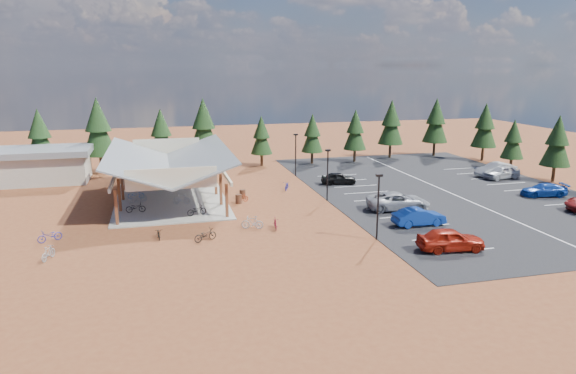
{
  "coord_description": "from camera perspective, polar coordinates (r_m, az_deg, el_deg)",
  "views": [
    {
      "loc": [
        -10.87,
        -44.68,
        13.07
      ],
      "look_at": [
        0.94,
        1.77,
        1.68
      ],
      "focal_mm": 32.0,
      "sensor_mm": 36.0,
      "label": 1
    }
  ],
  "objects": [
    {
      "name": "ground",
      "position": [
        47.8,
        -0.57,
        -2.5
      ],
      "size": [
        140.0,
        140.0,
        0.0
      ],
      "primitive_type": "plane",
      "color": "brown",
      "rests_on": "ground"
    },
    {
      "name": "asphalt_lot",
      "position": [
        57.5,
        16.9,
        -0.34
      ],
      "size": [
        27.0,
        44.0,
        0.04
      ],
      "primitive_type": "cube",
      "color": "black",
      "rests_on": "ground"
    },
    {
      "name": "concrete_pad",
      "position": [
        53.3,
        -12.89,
        -1.12
      ],
      "size": [
        10.6,
        18.6,
        0.1
      ],
      "primitive_type": "cube",
      "color": "gray",
      "rests_on": "ground"
    },
    {
      "name": "bike_pavilion",
      "position": [
        52.51,
        -13.1,
        2.88
      ],
      "size": [
        11.65,
        19.4,
        4.97
      ],
      "color": "#5A2319",
      "rests_on": "concrete_pad"
    },
    {
      "name": "outbuilding",
      "position": [
        64.99,
        -25.71,
        2.25
      ],
      "size": [
        11.0,
        7.0,
        3.9
      ],
      "color": "#ADA593",
      "rests_on": "ground"
    },
    {
      "name": "lamp_post_0",
      "position": [
        39.45,
        9.98,
        -1.66
      ],
      "size": [
        0.5,
        0.25,
        5.14
      ],
      "color": "black",
      "rests_on": "ground"
    },
    {
      "name": "lamp_post_1",
      "position": [
        50.33,
        4.42,
        1.76
      ],
      "size": [
        0.5,
        0.25,
        5.14
      ],
      "color": "black",
      "rests_on": "ground"
    },
    {
      "name": "lamp_post_2",
      "position": [
        61.62,
        0.86,
        3.94
      ],
      "size": [
        0.5,
        0.25,
        5.14
      ],
      "color": "black",
      "rests_on": "ground"
    },
    {
      "name": "trash_bin_0",
      "position": [
        49.96,
        -5.52,
        -1.33
      ],
      "size": [
        0.6,
        0.6,
        0.9
      ],
      "primitive_type": "cylinder",
      "color": "#482919",
      "rests_on": "ground"
    },
    {
      "name": "trash_bin_1",
      "position": [
        51.83,
        -5.07,
        -0.78
      ],
      "size": [
        0.6,
        0.6,
        0.9
      ],
      "primitive_type": "cylinder",
      "color": "#482919",
      "rests_on": "ground"
    },
    {
      "name": "pine_0",
      "position": [
        69.18,
        -25.89,
        5.27
      ],
      "size": [
        3.47,
        3.47,
        8.07
      ],
      "color": "#382314",
      "rests_on": "ground"
    },
    {
      "name": "pine_1",
      "position": [
        67.2,
        -20.35,
        6.25
      ],
      "size": [
        4.01,
        4.01,
        9.35
      ],
      "color": "#382314",
      "rests_on": "ground"
    },
    {
      "name": "pine_2",
      "position": [
        67.12,
        -13.92,
        5.88
      ],
      "size": [
        3.36,
        3.36,
        7.83
      ],
      "color": "#382314",
      "rests_on": "ground"
    },
    {
      "name": "pine_3",
      "position": [
        68.2,
        -9.36,
        6.82
      ],
      "size": [
        3.87,
        3.87,
        9.01
      ],
      "color": "#382314",
      "rests_on": "ground"
    },
    {
      "name": "pine_4",
      "position": [
        68.02,
        -2.97,
        5.75
      ],
      "size": [
        2.87,
        2.87,
        6.69
      ],
      "color": "#382314",
      "rests_on": "ground"
    },
    {
      "name": "pine_5",
      "position": [
        69.46,
        2.72,
        5.97
      ],
      "size": [
        2.92,
        2.92,
        6.79
      ],
      "color": "#382314",
      "rests_on": "ground"
    },
    {
      "name": "pine_6",
      "position": [
        71.38,
        7.48,
        6.3
      ],
      "size": [
        3.11,
        3.11,
        7.26
      ],
      "color": "#382314",
      "rests_on": "ground"
    },
    {
      "name": "pine_7",
      "position": [
        75.41,
        11.4,
        7.04
      ],
      "size": [
        3.59,
        3.59,
        8.35
      ],
      "color": "#382314",
      "rests_on": "ground"
    },
    {
      "name": "pine_8",
      "position": [
        78.63,
        16.11,
        7.09
      ],
      "size": [
        3.64,
        3.64,
        8.49
      ],
      "color": "#382314",
      "rests_on": "ground"
    },
    {
      "name": "pine_11",
      "position": [
        65.97,
        27.74,
        4.52
      ],
      "size": [
        3.29,
        3.29,
        7.66
      ],
      "color": "#382314",
      "rests_on": "ground"
    },
    {
      "name": "pine_12",
      "position": [
        70.82,
        23.75,
        4.87
      ],
      "size": [
        2.8,
        2.8,
        6.53
      ],
      "color": "#382314",
      "rests_on": "ground"
    },
    {
      "name": "pine_13",
      "position": [
        76.81,
        21.04,
        6.39
      ],
      "size": [
        3.46,
        3.46,
        8.06
      ],
      "color": "#382314",
      "rests_on": "ground"
    },
    {
      "name": "bike_0",
      "position": [
        48.39,
        -16.58,
        -2.19
      ],
      "size": [
        1.75,
        0.68,
        0.91
      ],
      "primitive_type": "imported",
      "rotation": [
        0.0,
        0.0,
        1.53
      ],
      "color": "black",
      "rests_on": "concrete_pad"
    },
    {
      "name": "bike_1",
      "position": [
        51.8,
        -16.39,
        -1.07
      ],
      "size": [
        1.88,
        0.96,
        1.09
      ],
      "primitive_type": "imported",
      "rotation": [
        0.0,
        0.0,
        1.83
      ],
      "color": "gray",
      "rests_on": "concrete_pad"
    },
    {
      "name": "bike_2",
      "position": [
        53.37,
        -16.54,
        -0.79
      ],
      "size": [
        1.61,
        0.57,
        0.85
      ],
      "primitive_type": "imported",
      "rotation": [
        0.0,
        0.0,
        1.57
      ],
      "color": "#285D9E",
      "rests_on": "concrete_pad"
    },
    {
      "name": "bike_3",
      "position": [
        57.39,
        -14.87,
        0.33
      ],
      "size": [
        1.55,
        0.47,
        0.93
      ],
      "primitive_type": "imported",
      "rotation": [
        0.0,
        0.0,
        1.55
      ],
      "color": "#9F2715",
      "rests_on": "concrete_pad"
    },
    {
      "name": "bike_4",
      "position": [
        46.21,
        -10.11,
        -2.55
      ],
      "size": [
        1.88,
        1.12,
        0.93
      ],
      "primitive_type": "imported",
      "rotation": [
        0.0,
        0.0,
        1.87
      ],
      "color": "black",
      "rests_on": "concrete_pad"
    },
    {
      "name": "bike_5",
      "position": [
        50.22,
        -11.77,
        -1.29
      ],
      "size": [
        1.75,
        0.94,
        1.01
      ],
      "primitive_type": "imported",
      "rotation": [
        0.0,
        0.0,
        1.28
      ],
      "color": "#9B9FA3",
      "rests_on": "concrete_pad"
    },
    {
      "name": "bike_6",
      "position": [
        56.89,
        -12.19,
        0.34
      ],
      "size": [
        1.72,
        0.68,
        0.89
      ],
      "primitive_type": "imported",
      "rotation": [
        0.0,
        0.0,
        1.52
      ],
      "color": "navy",
      "rests_on": "concrete_pad"
    },
    {
      "name": "bike_7",
      "position": [
        57.6,
        -9.66,
        0.64
      ],
      "size": [
        1.63,
        0.75,
        0.95
      ],
      "primitive_type": "imported",
      "rotation": [
        0.0,
        0.0,
        1.77
      ],
      "color": "maroon",
      "rests_on": "concrete_pad"
    },
    {
      "name": "bike_8",
      "position": [
        41.03,
        -14.18,
        -5.02
      ],
      "size": [
        0.65,
        1.61,
        0.83
      ],
      "primitive_type": "imported",
      "rotation": [
        0.0,
        0.0,
        0.07
      ],
      "color": "black",
      "rests_on": "ground"
    },
    {
      "name": "bike_9",
      "position": [
        39.22,
        -25.1,
        -6.65
      ],
      "size": [
        1.02,
        1.71,
        0.99
      ],
      "primitive_type": "imported",
      "rotation": [
        0.0,
        0.0,
        2.78
      ],
      "color": "gray",
      "rests_on": "ground"
    },
    {
      "name": "bike_10",
      "position": [
        43.08,
        -24.95,
        -4.92
      ],
      "size": [
        1.9,
        1.42,
        0.95
      ],
      "primitive_type": "imported",
      "rotation": [
        0.0,
        0.0,
        5.21
      ],
      "color": "navy",
      "rests_on": "ground"
    },
    {
      "name": "bike_11",
      "position": [
        42.03,
        -1.42,
        -4.06
      ],
      "size": [
        0.66,
        1.67,
        0.97
      ],
      "primitive_type": "imported",
      "rotation": [
        0.0,
        0.0,
        -0.13
      ],
      "color": "maroon",
      "rests_on": "ground"
    },
    {
      "name": "bike_12",
      "position": [
        39.71,
        -9.18,
        -5.28
      ],
      "size": [
        1.97,
        1.36,
        0.98
      ],
      "primitive_type": "imported",
      "rotation": [
        0.0,
        0.0,
        1.99
      ],
      "color": "black",
      "rests_on": "ground"
    },
    {
      "name": "bike_13",
      "position": [
        42.15,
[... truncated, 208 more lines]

